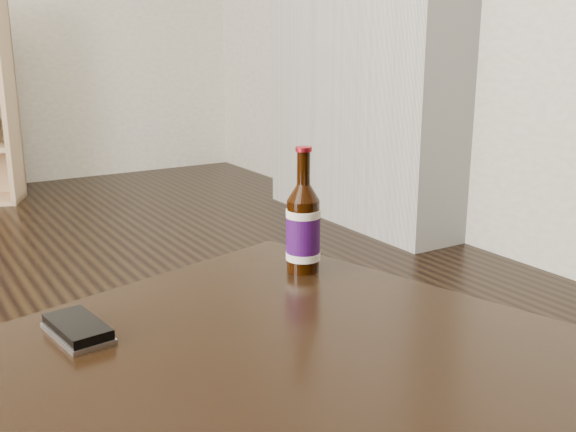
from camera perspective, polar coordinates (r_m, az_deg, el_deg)
beer_bottle at (r=1.13m, az=1.30°, el=-1.05°), size 0.07×0.07×0.21m
phone at (r=0.95m, az=-17.38°, el=-9.15°), size 0.07×0.12×0.02m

